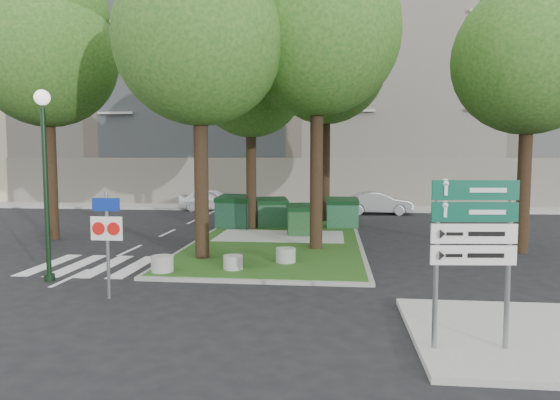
# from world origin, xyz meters

# --- Properties ---
(ground) EXTENTS (120.00, 120.00, 0.00)m
(ground) POSITION_xyz_m (0.00, 0.00, 0.00)
(ground) COLOR black
(ground) RESTS_ON ground
(median_island) EXTENTS (6.00, 16.00, 0.12)m
(median_island) POSITION_xyz_m (0.50, 8.00, 0.06)
(median_island) COLOR #1C4513
(median_island) RESTS_ON ground
(median_kerb) EXTENTS (6.30, 16.30, 0.10)m
(median_kerb) POSITION_xyz_m (0.50, 8.00, 0.05)
(median_kerb) COLOR gray
(median_kerb) RESTS_ON ground
(sidewalk_corner) EXTENTS (5.00, 4.00, 0.12)m
(sidewalk_corner) POSITION_xyz_m (6.50, -3.50, 0.06)
(sidewalk_corner) COLOR #999993
(sidewalk_corner) RESTS_ON ground
(building_sidewalk) EXTENTS (42.00, 3.00, 0.12)m
(building_sidewalk) POSITION_xyz_m (0.00, 18.50, 0.06)
(building_sidewalk) COLOR #999993
(building_sidewalk) RESTS_ON ground
(zebra_crossing) EXTENTS (5.00, 3.00, 0.01)m
(zebra_crossing) POSITION_xyz_m (-3.75, 1.50, 0.01)
(zebra_crossing) COLOR silver
(zebra_crossing) RESTS_ON ground
(apartment_building) EXTENTS (41.00, 12.00, 16.00)m
(apartment_building) POSITION_xyz_m (0.00, 26.00, 8.00)
(apartment_building) COLOR #BEB18E
(apartment_building) RESTS_ON ground
(tree_median_near_left) EXTENTS (5.20, 5.20, 10.53)m
(tree_median_near_left) POSITION_xyz_m (-1.41, 2.56, 7.32)
(tree_median_near_left) COLOR black
(tree_median_near_left) RESTS_ON ground
(tree_median_near_right) EXTENTS (5.60, 5.60, 11.46)m
(tree_median_near_right) POSITION_xyz_m (2.09, 4.56, 7.99)
(tree_median_near_right) COLOR black
(tree_median_near_right) RESTS_ON ground
(tree_median_mid) EXTENTS (4.80, 4.80, 9.99)m
(tree_median_mid) POSITION_xyz_m (-0.91, 9.06, 6.98)
(tree_median_mid) COLOR black
(tree_median_mid) RESTS_ON ground
(tree_median_far) EXTENTS (5.80, 5.80, 11.93)m
(tree_median_far) POSITION_xyz_m (2.29, 12.06, 8.32)
(tree_median_far) COLOR black
(tree_median_far) RESTS_ON ground
(tree_street_left) EXTENTS (5.40, 5.40, 11.00)m
(tree_street_left) POSITION_xyz_m (-8.41, 6.06, 7.65)
(tree_street_left) COLOR black
(tree_street_left) RESTS_ON ground
(tree_street_right) EXTENTS (5.00, 5.00, 10.06)m
(tree_street_right) POSITION_xyz_m (9.09, 5.06, 6.98)
(tree_street_right) COLOR black
(tree_street_right) RESTS_ON ground
(dumpster_a) EXTENTS (1.79, 1.45, 1.46)m
(dumpster_a) POSITION_xyz_m (-1.79, 9.24, 0.82)
(dumpster_a) COLOR #0D321F
(dumpster_a) RESTS_ON median_island
(dumpster_b) EXTENTS (1.64, 1.34, 1.33)m
(dumpster_b) POSITION_xyz_m (-0.19, 9.66, 0.76)
(dumpster_b) COLOR #10391D
(dumpster_b) RESTS_ON median_island
(dumpster_c) EXTENTS (1.50, 1.15, 1.27)m
(dumpster_c) POSITION_xyz_m (1.41, 7.42, 0.73)
(dumpster_c) COLOR #113815
(dumpster_c) RESTS_ON median_island
(dumpster_d) EXTENTS (1.47, 1.05, 1.34)m
(dumpster_d) POSITION_xyz_m (3.00, 9.83, 0.76)
(dumpster_d) COLOR #164829
(dumpster_d) RESTS_ON median_island
(bollard_left) EXTENTS (0.61, 0.61, 0.44)m
(bollard_left) POSITION_xyz_m (-2.10, 0.50, 0.34)
(bollard_left) COLOR #979893
(bollard_left) RESTS_ON median_island
(bollard_right) EXTENTS (0.59, 0.59, 0.42)m
(bollard_right) POSITION_xyz_m (1.17, 2.08, 0.33)
(bollard_right) COLOR gray
(bollard_right) RESTS_ON median_island
(bollard_mid) EXTENTS (0.55, 0.55, 0.39)m
(bollard_mid) POSITION_xyz_m (-0.21, 0.99, 0.32)
(bollard_mid) COLOR gray
(bollard_mid) RESTS_ON median_island
(litter_bin) EXTENTS (0.44, 0.44, 0.76)m
(litter_bin) POSITION_xyz_m (3.20, 12.87, 0.50)
(litter_bin) COLOR gold
(litter_bin) RESTS_ON median_island
(street_lamp) EXTENTS (0.40, 0.40, 5.00)m
(street_lamp) POSITION_xyz_m (-4.91, -0.33, 3.15)
(street_lamp) COLOR black
(street_lamp) RESTS_ON ground
(traffic_sign_pole) EXTENTS (0.75, 0.08, 2.49)m
(traffic_sign_pole) POSITION_xyz_m (-2.58, -1.78, 1.60)
(traffic_sign_pole) COLOR slate
(traffic_sign_pole) RESTS_ON ground
(directional_sign) EXTENTS (1.39, 0.20, 2.79)m
(directional_sign) POSITION_xyz_m (4.84, -4.31, 1.97)
(directional_sign) COLOR slate
(directional_sign) RESTS_ON sidewalk_corner
(car_white) EXTENTS (3.96, 1.65, 1.34)m
(car_white) POSITION_xyz_m (-4.80, 17.11, 0.67)
(car_white) COLOR white
(car_white) RESTS_ON ground
(car_silver) EXTENTS (3.91, 1.51, 1.27)m
(car_silver) POSITION_xyz_m (5.14, 16.08, 0.64)
(car_silver) COLOR #9A9EA2
(car_silver) RESTS_ON ground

